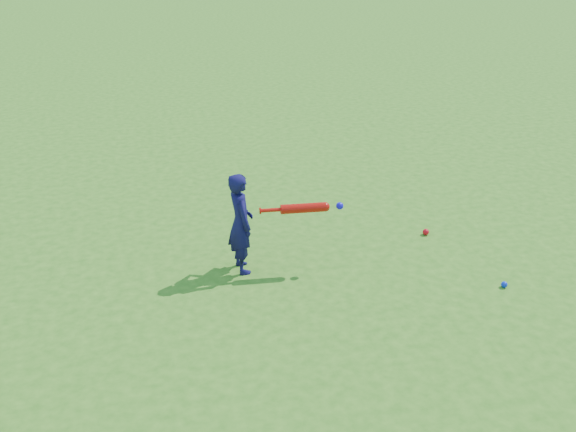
% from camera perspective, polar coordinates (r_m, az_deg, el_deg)
% --- Properties ---
extents(ground, '(80.00, 80.00, 0.00)m').
position_cam_1_polar(ground, '(6.58, -4.51, -6.65)').
color(ground, '#37751C').
rests_on(ground, ground).
extents(child, '(0.32, 0.43, 1.10)m').
position_cam_1_polar(child, '(6.70, -4.23, -0.64)').
color(child, '#130F46').
rests_on(child, ground).
extents(ground_ball_red, '(0.08, 0.08, 0.08)m').
position_cam_1_polar(ground_ball_red, '(7.83, 12.15, -1.39)').
color(ground_ball_red, red).
rests_on(ground_ball_red, ground).
extents(ground_ball_blue, '(0.07, 0.07, 0.07)m').
position_cam_1_polar(ground_ball_blue, '(6.97, 18.67, -5.79)').
color(ground_ball_blue, '#0D2CEC').
rests_on(ground_ball_blue, ground).
extents(bat_swing, '(0.89, 0.13, 0.10)m').
position_cam_1_polar(bat_swing, '(6.67, 1.68, 0.72)').
color(bat_swing, red).
rests_on(bat_swing, ground).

